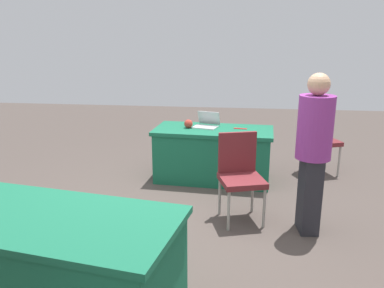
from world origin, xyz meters
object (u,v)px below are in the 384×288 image
object	(u,v)px
yarn_ball	(188,124)
chair_tucked_left	(317,137)
chair_tucked_right	(240,172)
scissors_red	(240,129)
person_presenter	(313,147)
table_mid_left	(50,261)
laptop_silver	(206,124)
table_foreground	(213,154)

from	to	relation	value
yarn_ball	chair_tucked_left	bearing A→B (deg)	-167.50
chair_tucked_right	scissors_red	size ratio (longest dim) A/B	5.23
chair_tucked_left	person_presenter	world-z (taller)	person_presenter
chair_tucked_left	person_presenter	size ratio (longest dim) A/B	0.59
table_mid_left	laptop_silver	distance (m)	3.06
person_presenter	yarn_ball	distance (m)	2.00
table_foreground	laptop_silver	xyz separation A→B (m)	(0.11, -0.10, 0.40)
table_foreground	scissors_red	bearing A→B (deg)	-172.46
table_mid_left	scissors_red	world-z (taller)	scissors_red
table_mid_left	person_presenter	world-z (taller)	person_presenter
chair_tucked_left	scissors_red	distance (m)	1.17
chair_tucked_right	yarn_ball	bearing A→B (deg)	-76.02
person_presenter	yarn_ball	xyz separation A→B (m)	(1.42, -1.40, -0.11)
chair_tucked_right	laptop_silver	bearing A→B (deg)	-86.59
laptop_silver	chair_tucked_left	bearing A→B (deg)	-154.33
yarn_ball	table_foreground	bearing A→B (deg)	178.43
table_foreground	person_presenter	world-z (taller)	person_presenter
table_mid_left	yarn_ball	distance (m)	2.92
yarn_ball	scissors_red	world-z (taller)	yarn_ball
table_foreground	chair_tucked_right	distance (m)	1.25
table_mid_left	scissors_red	distance (m)	3.17
table_mid_left	laptop_silver	world-z (taller)	laptop_silver
table_mid_left	chair_tucked_right	bearing A→B (deg)	-129.49
laptop_silver	scissors_red	distance (m)	0.47
table_mid_left	chair_tucked_left	xyz separation A→B (m)	(-2.42, -3.22, 0.19)
table_foreground	scissors_red	distance (m)	0.52
table_foreground	person_presenter	distance (m)	1.83
laptop_silver	scissors_red	bearing A→B (deg)	-171.88
chair_tucked_right	table_mid_left	bearing A→B (deg)	33.31
chair_tucked_right	scissors_red	xyz separation A→B (m)	(0.01, -1.23, 0.19)
chair_tucked_left	laptop_silver	xyz separation A→B (m)	(1.56, 0.31, 0.21)
table_foreground	person_presenter	size ratio (longest dim) A/B	1.02
chair_tucked_right	yarn_ball	world-z (taller)	chair_tucked_right
table_foreground	chair_tucked_left	bearing A→B (deg)	-164.31
table_foreground	laptop_silver	world-z (taller)	laptop_silver
laptop_silver	scissors_red	world-z (taller)	laptop_silver
table_foreground	chair_tucked_right	world-z (taller)	chair_tucked_right
chair_tucked_left	chair_tucked_right	world-z (taller)	chair_tucked_left
chair_tucked_right	scissors_red	distance (m)	1.25
chair_tucked_left	yarn_ball	size ratio (longest dim) A/B	8.14
person_presenter	scissors_red	bearing A→B (deg)	-158.99
chair_tucked_right	yarn_ball	xyz separation A→B (m)	(0.72, -1.19, 0.25)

